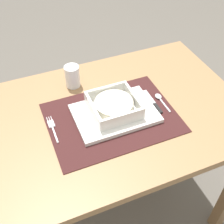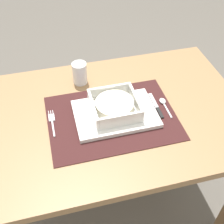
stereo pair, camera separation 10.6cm
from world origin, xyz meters
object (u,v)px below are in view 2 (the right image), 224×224
at_px(dining_table, 114,131).
at_px(fork, 52,121).
at_px(drinking_glass, 80,74).
at_px(butter_knife, 157,107).
at_px(porridge_bowl, 115,106).
at_px(spoon, 164,103).

xyz_separation_m(dining_table, fork, (-0.23, 0.01, 0.11)).
relative_size(dining_table, fork, 7.59).
bearing_deg(drinking_glass, butter_knife, -42.08).
distance_m(dining_table, porridge_bowl, 0.15).
bearing_deg(butter_knife, spoon, 19.66).
bearing_deg(butter_knife, fork, 174.08).
bearing_deg(fork, butter_knife, -5.87).
bearing_deg(dining_table, spoon, -1.10).
height_order(dining_table, porridge_bowl, porridge_bowl).
bearing_deg(butter_knife, drinking_glass, 135.66).
relative_size(dining_table, drinking_glass, 11.00).
height_order(porridge_bowl, fork, porridge_bowl).
relative_size(butter_knife, drinking_glass, 1.53).
xyz_separation_m(dining_table, drinking_glass, (-0.09, 0.21, 0.15)).
xyz_separation_m(butter_knife, drinking_glass, (-0.25, 0.23, 0.03)).
height_order(fork, butter_knife, butter_knife).
relative_size(porridge_bowl, butter_knife, 1.21).
height_order(fork, spoon, spoon).
bearing_deg(porridge_bowl, fork, 175.96).
xyz_separation_m(porridge_bowl, fork, (-0.23, 0.02, -0.04)).
distance_m(porridge_bowl, spoon, 0.20).
distance_m(porridge_bowl, drinking_glass, 0.24).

